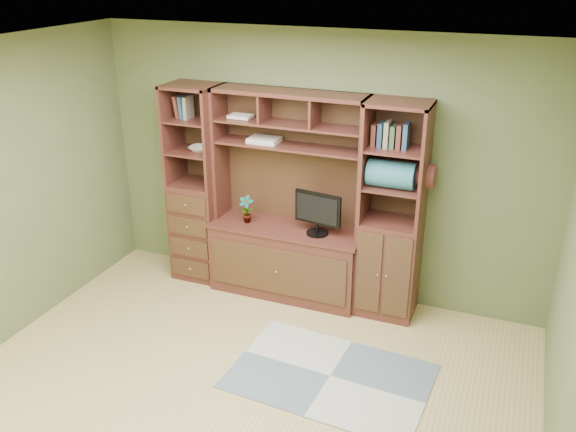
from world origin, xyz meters
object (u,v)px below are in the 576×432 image
at_px(left_tower, 197,185).
at_px(monitor, 318,206).
at_px(center_hutch, 286,199).
at_px(right_tower, 392,213).

xyz_separation_m(left_tower, monitor, (1.34, -0.07, -0.01)).
distance_m(center_hutch, left_tower, 1.00).
bearing_deg(right_tower, monitor, -173.78).
distance_m(left_tower, right_tower, 2.02).
relative_size(center_hutch, right_tower, 1.00).
height_order(center_hutch, right_tower, same).
bearing_deg(left_tower, monitor, -3.21).
xyz_separation_m(right_tower, monitor, (-0.69, -0.07, -0.01)).
relative_size(right_tower, monitor, 3.54).
bearing_deg(monitor, right_tower, 14.75).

